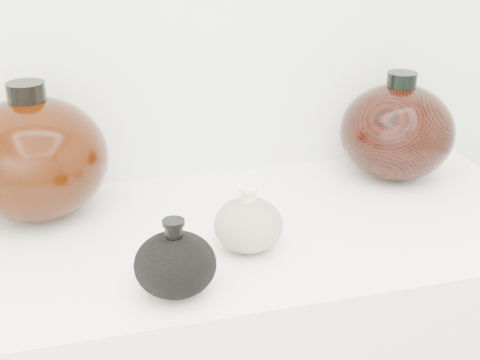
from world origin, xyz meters
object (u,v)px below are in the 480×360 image
object	(u,v)px
right_round_pot	(397,131)
left_round_pot	(35,158)
black_gourd_vase	(175,264)
cream_gourd_vase	(248,224)

from	to	relation	value
right_round_pot	left_round_pot	bearing A→B (deg)	179.13
black_gourd_vase	right_round_pot	distance (m)	0.59
right_round_pot	black_gourd_vase	bearing A→B (deg)	-148.83
cream_gourd_vase	right_round_pot	world-z (taller)	right_round_pot
black_gourd_vase	left_round_pot	world-z (taller)	left_round_pot
cream_gourd_vase	right_round_pot	bearing A→B (deg)	29.62
black_gourd_vase	cream_gourd_vase	distance (m)	0.17
black_gourd_vase	cream_gourd_vase	bearing A→B (deg)	35.08
black_gourd_vase	cream_gourd_vase	world-z (taller)	black_gourd_vase
left_round_pot	right_round_pot	xyz separation A→B (m)	(0.69, -0.01, -0.01)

